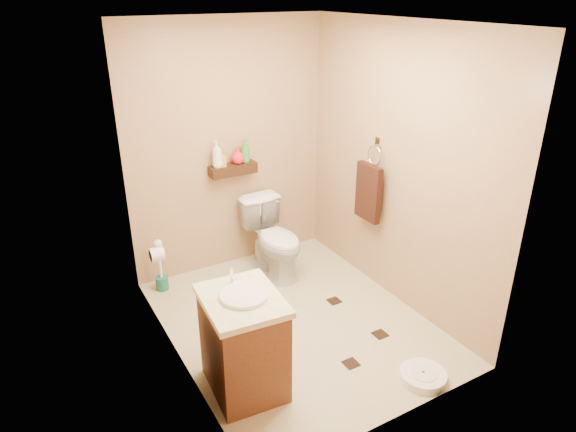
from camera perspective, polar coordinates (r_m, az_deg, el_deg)
ground at (r=4.47m, az=0.79°, el=-11.64°), size 2.50×2.50×0.00m
wall_back at (r=4.94m, az=-6.60°, el=7.40°), size 2.00×0.04×2.40m
wall_front at (r=2.99m, az=13.31°, el=-4.81°), size 2.00×0.04×2.40m
wall_left at (r=3.52m, az=-13.23°, el=-0.19°), size 0.04×2.50×2.40m
wall_right at (r=4.45m, az=12.06°, el=5.12°), size 0.04×2.50×2.40m
ceiling at (r=3.63m, az=1.02°, el=20.79°), size 2.00×2.50×0.02m
wall_shelf at (r=4.93m, az=-6.13°, el=5.17°), size 0.46×0.14×0.10m
floor_accents at (r=4.45m, az=1.22°, el=-11.73°), size 1.22×1.35×0.01m
toilet at (r=5.01m, az=-1.51°, el=-2.51°), size 0.44×0.74×0.73m
vanity at (r=3.63m, az=-4.95°, el=-13.78°), size 0.55×0.65×0.86m
bathroom_scale at (r=4.02m, az=14.75°, el=-16.80°), size 0.38×0.38×0.07m
toilet_brush at (r=4.94m, az=-13.94°, el=-6.08°), size 0.12×0.12×0.52m
towel_ring at (r=4.66m, az=8.98°, el=2.90°), size 0.12×0.30×0.76m
toilet_paper at (r=4.36m, az=-14.36°, el=-4.15°), size 0.12×0.11×0.12m
bottle_a at (r=4.82m, az=-7.90°, el=6.81°), size 0.13×0.13×0.25m
bottle_b at (r=4.85m, az=-7.40°, el=6.38°), size 0.08×0.08×0.16m
bottle_c at (r=4.91m, az=-5.60°, el=6.72°), size 0.18×0.18×0.16m
bottle_d at (r=4.93m, az=-4.79°, el=7.23°), size 0.12×0.12×0.23m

